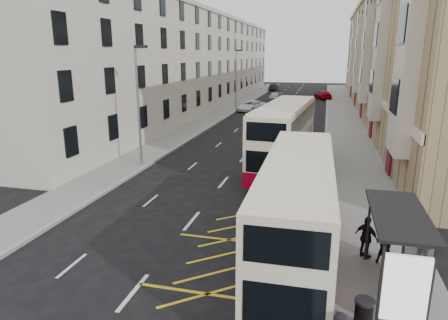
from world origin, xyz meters
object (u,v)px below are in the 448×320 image
(double_decker_front, at_px, (296,213))
(white_van, at_px, (251,106))
(car_dark, at_px, (273,88))
(bus_shelter, at_px, (404,240))
(car_silver, at_px, (275,97))
(double_decker_rear, at_px, (284,137))
(street_lamp_far, at_px, (236,76))
(litter_bin, at_px, (364,314))
(car_red, at_px, (323,95))
(street_lamp_near, at_px, (139,100))
(pedestrian_mid, at_px, (388,244))
(pedestrian_far, at_px, (367,237))

(double_decker_front, height_order, white_van, double_decker_front)
(double_decker_front, height_order, car_dark, double_decker_front)
(bus_shelter, height_order, car_silver, bus_shelter)
(bus_shelter, bearing_deg, double_decker_rear, 109.87)
(street_lamp_far, bearing_deg, bus_shelter, -70.88)
(street_lamp_far, height_order, double_decker_front, street_lamp_far)
(litter_bin, bearing_deg, car_red, 91.83)
(bus_shelter, relative_size, car_dark, 1.03)
(double_decker_front, distance_m, car_dark, 72.64)
(bus_shelter, distance_m, double_decker_rear, 15.03)
(bus_shelter, xyz_separation_m, street_lamp_far, (-14.69, 42.39, 2.50))
(street_lamp_near, height_order, pedestrian_mid, street_lamp_near)
(double_decker_front, relative_size, car_silver, 2.35)
(white_van, relative_size, car_red, 1.00)
(pedestrian_mid, bearing_deg, street_lamp_near, 137.02)
(pedestrian_far, bearing_deg, car_red, -49.54)
(double_decker_rear, bearing_deg, double_decker_front, -77.58)
(car_red, bearing_deg, pedestrian_mid, 75.70)
(white_van, bearing_deg, double_decker_rear, -54.11)
(street_lamp_near, bearing_deg, bus_shelter, -40.14)
(street_lamp_near, distance_m, pedestrian_mid, 18.25)
(street_lamp_near, height_order, double_decker_rear, street_lamp_near)
(street_lamp_far, distance_m, pedestrian_far, 42.47)
(bus_shelter, height_order, double_decker_rear, double_decker_rear)
(car_dark, bearing_deg, street_lamp_far, -89.72)
(double_decker_front, relative_size, car_dark, 2.51)
(double_decker_rear, xyz_separation_m, pedestrian_mid, (5.04, -11.99, -1.35))
(street_lamp_far, relative_size, double_decker_front, 0.77)
(bus_shelter, relative_size, pedestrian_mid, 2.74)
(street_lamp_far, xyz_separation_m, pedestrian_far, (13.92, -39.95, -3.66))
(litter_bin, xyz_separation_m, pedestrian_far, (0.41, 4.30, 0.35))
(double_decker_rear, distance_m, pedestrian_far, 12.54)
(street_lamp_near, relative_size, pedestrian_mid, 5.15)
(double_decker_rear, distance_m, car_silver, 40.25)
(bus_shelter, relative_size, litter_bin, 4.58)
(street_lamp_near, bearing_deg, car_silver, 84.59)
(double_decker_rear, height_order, white_van, double_decker_rear)
(double_decker_front, relative_size, pedestrian_far, 6.27)
(street_lamp_far, distance_m, double_decker_front, 42.55)
(car_dark, bearing_deg, litter_bin, -78.26)
(street_lamp_near, xyz_separation_m, litter_bin, (13.51, -14.26, -4.01))
(pedestrian_mid, bearing_deg, white_van, 99.40)
(double_decker_rear, relative_size, white_van, 2.22)
(pedestrian_mid, bearing_deg, pedestrian_far, 149.45)
(double_decker_rear, height_order, car_silver, double_decker_rear)
(street_lamp_far, xyz_separation_m, double_decker_rear, (9.59, -28.26, -2.36))
(double_decker_rear, xyz_separation_m, litter_bin, (3.92, -15.99, -1.64))
(double_decker_rear, xyz_separation_m, car_red, (1.96, 45.21, -1.53))
(double_decker_rear, bearing_deg, pedestrian_mid, -62.68)
(litter_bin, height_order, car_silver, car_silver)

